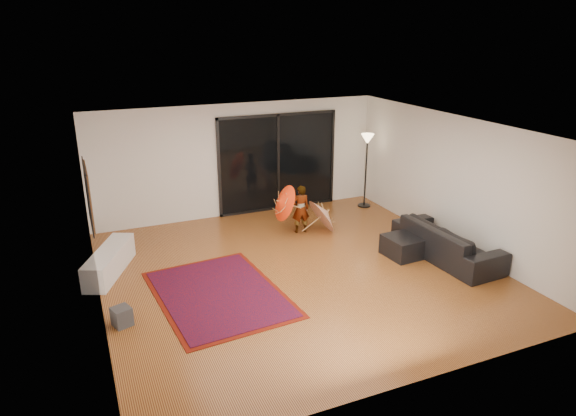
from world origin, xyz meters
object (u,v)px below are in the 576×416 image
media_console (110,262)px  sofa (447,241)px  child (301,209)px  ottoman (404,246)px

media_console → sofa: 6.49m
media_console → child: (4.11, 0.45, 0.31)m
media_console → child: child is taller
sofa → child: bearing=38.9°
ottoman → child: child is taller
child → ottoman: bearing=133.7°
ottoman → child: (-1.39, 1.96, 0.34)m
media_console → child: bearing=31.1°
sofa → ottoman: bearing=57.5°
sofa → media_console: bearing=70.2°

